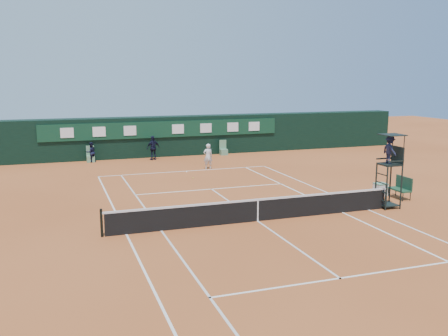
# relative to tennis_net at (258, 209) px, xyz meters

# --- Properties ---
(ground) EXTENTS (90.00, 90.00, 0.00)m
(ground) POSITION_rel_tennis_net_xyz_m (0.00, 0.00, -0.51)
(ground) COLOR #B85C2B
(ground) RESTS_ON ground
(court_lines) EXTENTS (11.05, 23.85, 0.01)m
(court_lines) POSITION_rel_tennis_net_xyz_m (0.00, 0.00, -0.50)
(court_lines) COLOR silver
(court_lines) RESTS_ON ground
(tennis_net) EXTENTS (12.90, 0.10, 1.10)m
(tennis_net) POSITION_rel_tennis_net_xyz_m (0.00, 0.00, 0.00)
(tennis_net) COLOR black
(tennis_net) RESTS_ON ground
(back_wall) EXTENTS (40.00, 1.65, 3.00)m
(back_wall) POSITION_rel_tennis_net_xyz_m (0.00, 18.74, 1.00)
(back_wall) COLOR black
(back_wall) RESTS_ON ground
(linesman_chair_left) EXTENTS (0.55, 0.50, 1.15)m
(linesman_chair_left) POSITION_rel_tennis_net_xyz_m (-5.50, 17.48, -0.19)
(linesman_chair_left) COLOR #5F9269
(linesman_chair_left) RESTS_ON ground
(linesman_chair_right) EXTENTS (0.55, 0.50, 1.15)m
(linesman_chair_right) POSITION_rel_tennis_net_xyz_m (4.50, 17.48, -0.19)
(linesman_chair_right) COLOR slate
(linesman_chair_right) RESTS_ON ground
(umpire_chair) EXTENTS (0.96, 0.95, 3.42)m
(umpire_chair) POSITION_rel_tennis_net_xyz_m (6.56, 0.09, 1.95)
(umpire_chair) COLOR black
(umpire_chair) RESTS_ON ground
(player_bench) EXTENTS (0.55, 1.20, 1.10)m
(player_bench) POSITION_rel_tennis_net_xyz_m (8.34, 1.37, 0.09)
(player_bench) COLOR #1B442A
(player_bench) RESTS_ON ground
(tennis_bag) EXTENTS (0.41, 0.77, 0.28)m
(tennis_bag) POSITION_rel_tennis_net_xyz_m (6.60, 1.35, -0.37)
(tennis_bag) COLOR black
(tennis_bag) RESTS_ON ground
(cooler) EXTENTS (0.57, 0.57, 0.65)m
(cooler) POSITION_rel_tennis_net_xyz_m (7.72, 2.20, -0.18)
(cooler) COLOR white
(cooler) RESTS_ON ground
(tennis_ball) EXTENTS (0.07, 0.07, 0.07)m
(tennis_ball) POSITION_rel_tennis_net_xyz_m (-0.17, 9.51, -0.48)
(tennis_ball) COLOR gold
(tennis_ball) RESTS_ON ground
(player) EXTENTS (0.63, 0.42, 1.67)m
(player) POSITION_rel_tennis_net_xyz_m (1.60, 12.21, 0.33)
(player) COLOR silver
(player) RESTS_ON ground
(ball_kid_left) EXTENTS (0.83, 0.73, 1.43)m
(ball_kid_left) POSITION_rel_tennis_net_xyz_m (-5.46, 17.34, 0.21)
(ball_kid_left) COLOR black
(ball_kid_left) RESTS_ON ground
(ball_kid_right) EXTENTS (1.11, 0.71, 1.76)m
(ball_kid_right) POSITION_rel_tennis_net_xyz_m (-1.10, 16.94, 0.37)
(ball_kid_right) COLOR black
(ball_kid_right) RESTS_ON ground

